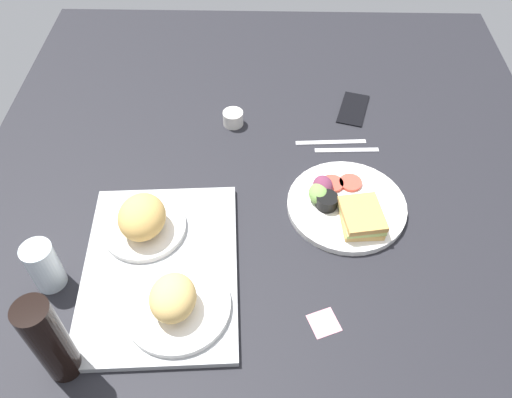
# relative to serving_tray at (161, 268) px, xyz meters

# --- Properties ---
(ground_plane) EXTENTS (1.90, 1.50, 0.03)m
(ground_plane) POSITION_rel_serving_tray_xyz_m (0.16, -0.23, -0.02)
(ground_plane) COLOR black
(serving_tray) EXTENTS (0.47, 0.36, 0.02)m
(serving_tray) POSITION_rel_serving_tray_xyz_m (0.00, 0.00, 0.00)
(serving_tray) COLOR #9EA0A3
(serving_tray) RESTS_ON ground_plane
(bread_plate_near) EXTENTS (0.22, 0.22, 0.09)m
(bread_plate_near) POSITION_rel_serving_tray_xyz_m (-0.10, -0.05, 0.04)
(bread_plate_near) COLOR white
(bread_plate_near) RESTS_ON serving_tray
(bread_plate_far) EXTENTS (0.19, 0.19, 0.10)m
(bread_plate_far) POSITION_rel_serving_tray_xyz_m (0.09, 0.05, 0.05)
(bread_plate_far) COLOR white
(bread_plate_far) RESTS_ON serving_tray
(plate_with_salad) EXTENTS (0.28, 0.28, 0.05)m
(plate_with_salad) POSITION_rel_serving_tray_xyz_m (0.18, -0.42, 0.01)
(plate_with_salad) COLOR white
(plate_with_salad) RESTS_ON ground_plane
(drinking_glass) EXTENTS (0.06, 0.06, 0.12)m
(drinking_glass) POSITION_rel_serving_tray_xyz_m (-0.03, 0.23, 0.05)
(drinking_glass) COLOR silver
(drinking_glass) RESTS_ON ground_plane
(soda_bottle) EXTENTS (0.06, 0.06, 0.22)m
(soda_bottle) POSITION_rel_serving_tray_xyz_m (-0.22, 0.15, 0.10)
(soda_bottle) COLOR black
(soda_bottle) RESTS_ON ground_plane
(espresso_cup) EXTENTS (0.06, 0.06, 0.04)m
(espresso_cup) POSITION_rel_serving_tray_xyz_m (0.49, -0.13, 0.01)
(espresso_cup) COLOR silver
(espresso_cup) RESTS_ON ground_plane
(fork) EXTENTS (0.02, 0.17, 0.01)m
(fork) POSITION_rel_serving_tray_xyz_m (0.39, -0.44, -0.01)
(fork) COLOR #B7B7BC
(fork) RESTS_ON ground_plane
(knife) EXTENTS (0.03, 0.19, 0.01)m
(knife) POSITION_rel_serving_tray_xyz_m (0.42, -0.40, -0.01)
(knife) COLOR #B7B7BC
(knife) RESTS_ON ground_plane
(cell_phone) EXTENTS (0.16, 0.11, 0.01)m
(cell_phone) POSITION_rel_serving_tray_xyz_m (0.56, -0.47, -0.00)
(cell_phone) COLOR black
(cell_phone) RESTS_ON ground_plane
(sticky_note) EXTENTS (0.07, 0.07, 0.00)m
(sticky_note) POSITION_rel_serving_tray_xyz_m (-0.12, -0.35, -0.01)
(sticky_note) COLOR pink
(sticky_note) RESTS_ON ground_plane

